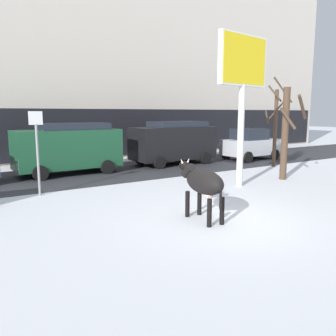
% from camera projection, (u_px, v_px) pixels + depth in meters
% --- Properties ---
extents(ground_plane, '(120.00, 120.00, 0.00)m').
position_uv_depth(ground_plane, '(225.00, 222.00, 8.97)').
color(ground_plane, white).
extents(road_strip, '(60.00, 5.60, 0.01)m').
position_uv_depth(road_strip, '(97.00, 173.00, 16.15)').
color(road_strip, '#333338').
rests_on(road_strip, ground).
extents(building_facade, '(44.00, 6.10, 13.00)m').
position_uv_depth(building_facade, '(48.00, 51.00, 21.20)').
color(building_facade, beige).
rests_on(building_facade, ground).
extents(cow_black, '(0.68, 1.91, 1.54)m').
position_uv_depth(cow_black, '(203.00, 183.00, 8.97)').
color(cow_black, black).
rests_on(cow_black, ground).
extents(billboard, '(2.53, 0.52, 5.56)m').
position_uv_depth(billboard, '(243.00, 70.00, 12.65)').
color(billboard, silver).
rests_on(billboard, ground).
extents(car_darkgreen_van, '(4.63, 2.18, 2.32)m').
position_uv_depth(car_darkgreen_van, '(68.00, 147.00, 15.79)').
color(car_darkgreen_van, '#194C2D').
rests_on(car_darkgreen_van, ground).
extents(car_black_van, '(4.63, 2.18, 2.32)m').
position_uv_depth(car_black_van, '(174.00, 141.00, 18.87)').
color(car_black_van, black).
rests_on(car_black_van, ground).
extents(car_silver_hatchback, '(3.53, 1.97, 1.86)m').
position_uv_depth(car_silver_hatchback, '(250.00, 144.00, 20.70)').
color(car_silver_hatchback, '#B7BABF').
rests_on(car_silver_hatchback, ground).
extents(pedestrian_near_billboard, '(0.36, 0.24, 1.73)m').
position_uv_depth(pedestrian_near_billboard, '(115.00, 146.00, 20.07)').
color(pedestrian_near_billboard, '#282833').
rests_on(pedestrian_near_billboard, ground).
extents(pedestrian_by_cars, '(0.36, 0.24, 1.73)m').
position_uv_depth(pedestrian_by_cars, '(152.00, 144.00, 21.39)').
color(pedestrian_by_cars, '#282833').
rests_on(pedestrian_by_cars, ground).
extents(bare_tree_left_lot, '(1.40, 1.41, 4.51)m').
position_uv_depth(bare_tree_left_lot, '(275.00, 123.00, 17.90)').
color(bare_tree_left_lot, '#4C3828').
rests_on(bare_tree_left_lot, ground).
extents(bare_tree_right_lot, '(1.39, 1.04, 3.80)m').
position_uv_depth(bare_tree_right_lot, '(286.00, 131.00, 14.36)').
color(bare_tree_right_lot, '#4C3828').
rests_on(bare_tree_right_lot, ground).
extents(street_sign, '(0.44, 0.08, 2.82)m').
position_uv_depth(street_sign, '(37.00, 146.00, 11.55)').
color(street_sign, gray).
rests_on(street_sign, ground).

